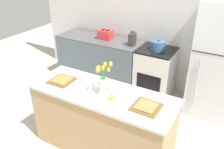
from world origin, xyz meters
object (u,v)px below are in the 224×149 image
object	(u,v)px
stove_range	(155,73)
plate_setting_left	(62,80)
toaster	(105,35)
knife_block	(132,39)
flower_vase	(103,83)
cooking_pot	(158,45)
refrigerator	(217,61)
plate_setting_right	(146,107)
pear_figurine	(112,96)

from	to	relation	value
stove_range	plate_setting_left	size ratio (longest dim) A/B	2.98
toaster	knife_block	world-z (taller)	knife_block
flower_vase	stove_range	bearing A→B (deg)	87.58
plate_setting_left	cooking_pot	size ratio (longest dim) A/B	1.25
flower_vase	refrigerator	bearing A→B (deg)	57.76
toaster	cooking_pot	distance (m)	1.05
plate_setting_left	plate_setting_right	world-z (taller)	same
refrigerator	plate_setting_right	xyz separation A→B (m)	(-0.47, -1.63, -0.00)
pear_figurine	knife_block	world-z (taller)	knife_block
flower_vase	toaster	xyz separation A→B (m)	(-0.97, 1.64, -0.04)
cooking_pot	stove_range	bearing A→B (deg)	145.95
toaster	stove_range	bearing A→B (deg)	-1.70
pear_figurine	plate_setting_left	world-z (taller)	pear_figurine
refrigerator	plate_setting_left	size ratio (longest dim) A/B	5.97
cooking_pot	plate_setting_left	bearing A→B (deg)	-113.19
pear_figurine	plate_setting_left	distance (m)	0.77
pear_figurine	cooking_pot	bearing A→B (deg)	92.54
toaster	knife_block	size ratio (longest dim) A/B	1.04
pear_figurine	toaster	world-z (taller)	toaster
plate_setting_left	toaster	bearing A→B (deg)	102.21
stove_range	cooking_pot	world-z (taller)	cooking_pot
refrigerator	plate_setting_right	distance (m)	1.69
refrigerator	knife_block	size ratio (longest dim) A/B	6.68
plate_setting_left	plate_setting_right	xyz separation A→B (m)	(1.16, 0.00, 0.00)
cooking_pot	knife_block	xyz separation A→B (m)	(-0.46, -0.03, 0.03)
plate_setting_left	knife_block	bearing A→B (deg)	81.82
stove_range	knife_block	bearing A→B (deg)	-175.43
plate_setting_right	toaster	xyz separation A→B (m)	(-1.52, 1.66, 0.09)
stove_range	pear_figurine	world-z (taller)	pear_figurine
toaster	cooking_pot	size ratio (longest dim) A/B	1.16
flower_vase	toaster	distance (m)	1.91
pear_figurine	knife_block	size ratio (longest dim) A/B	0.41
plate_setting_left	plate_setting_right	distance (m)	1.16
flower_vase	cooking_pot	distance (m)	1.61
plate_setting_left	stove_range	bearing A→B (deg)	67.29
stove_range	plate_setting_right	world-z (taller)	plate_setting_right
refrigerator	flower_vase	size ratio (longest dim) A/B	4.55
stove_range	cooking_pot	size ratio (longest dim) A/B	3.71
knife_block	cooking_pot	bearing A→B (deg)	3.42
refrigerator	stove_range	bearing A→B (deg)	-179.96
stove_range	cooking_pot	bearing A→B (deg)	-34.05
cooking_pot	refrigerator	bearing A→B (deg)	0.56
refrigerator	flower_vase	world-z (taller)	refrigerator
flower_vase	plate_setting_left	xyz separation A→B (m)	(-0.61, -0.01, -0.13)
pear_figurine	cooking_pot	xyz separation A→B (m)	(-0.07, 1.67, 0.05)
stove_range	flower_vase	world-z (taller)	flower_vase
plate_setting_right	pear_figurine	bearing A→B (deg)	-172.78
flower_vase	cooking_pot	xyz separation A→B (m)	(0.08, 1.60, -0.05)
pear_figurine	stove_range	bearing A→B (deg)	92.95
plate_setting_left	toaster	world-z (taller)	toaster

